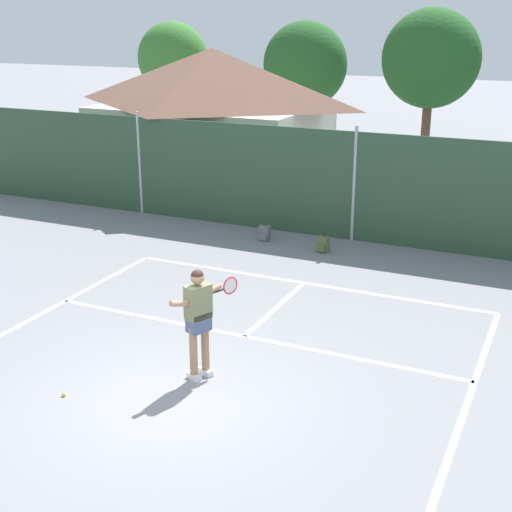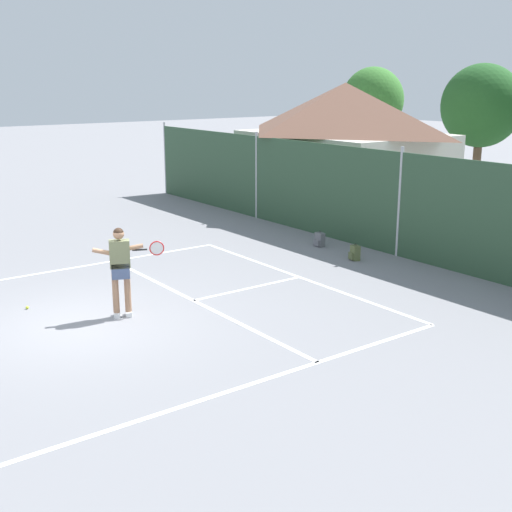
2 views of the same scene
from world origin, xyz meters
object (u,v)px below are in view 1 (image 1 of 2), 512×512
Objects in this scene: backpack_olive at (323,244)px; tennis_player at (199,314)px; tennis_ball at (64,394)px; backpack_grey at (264,233)px.

tennis_player is at bearing -87.12° from backpack_olive.
tennis_ball is 0.14× the size of backpack_grey.
tennis_player is 4.01× the size of backpack_grey.
tennis_player is at bearing 41.84° from tennis_ball.
tennis_player is 2.42m from tennis_ball.
backpack_olive is (1.27, 8.37, 0.16)m from tennis_ball.
tennis_player is 6.99m from backpack_olive.
backpack_grey is at bearing 106.02° from tennis_player.
backpack_grey is (-0.45, 8.63, 0.16)m from tennis_ball.
tennis_player reaches higher than backpack_grey.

